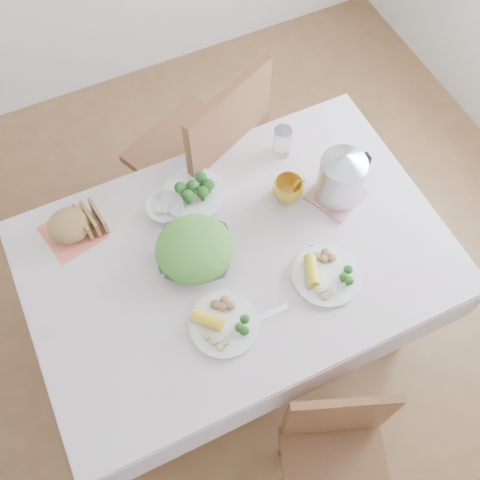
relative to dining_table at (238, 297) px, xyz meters
name	(u,v)px	position (x,y,z in m)	size (l,w,h in m)	color
floor	(238,328)	(0.00, 0.00, -0.38)	(3.60, 3.60, 0.00)	brown
dining_table	(238,297)	(0.00, 0.00, 0.00)	(1.40, 0.90, 0.75)	brown
tablecloth	(237,255)	(0.00, 0.00, 0.38)	(1.50, 1.00, 0.01)	beige
chair_near	(339,476)	(0.01, -0.79, 0.09)	(0.37, 0.37, 0.83)	brown
chair_far	(195,160)	(0.10, 0.67, 0.09)	(0.48, 0.48, 1.06)	brown
salad_bowl	(195,253)	(-0.14, 0.05, 0.42)	(0.26, 0.26, 0.06)	white
dinner_plate_left	(224,324)	(-0.16, -0.23, 0.40)	(0.24, 0.24, 0.02)	white
dinner_plate_right	(326,276)	(0.24, -0.21, 0.40)	(0.24, 0.24, 0.02)	white
broccoli_plate	(194,195)	(-0.04, 0.30, 0.40)	(0.24, 0.24, 0.02)	beige
napkin	(72,232)	(-0.51, 0.34, 0.39)	(0.19, 0.19, 0.00)	#F17459
bread_loaf	(68,225)	(-0.51, 0.34, 0.45)	(0.16, 0.15, 0.09)	olive
fruit_bowl	(165,209)	(-0.17, 0.28, 0.41)	(0.14, 0.14, 0.04)	white
yellow_mug	(288,189)	(0.28, 0.15, 0.43)	(0.11, 0.11, 0.09)	gold
glass_tumbler	(282,142)	(0.35, 0.34, 0.45)	(0.07, 0.07, 0.13)	white
pink_tray	(336,195)	(0.45, 0.07, 0.40)	(0.18, 0.18, 0.01)	#CF7E82
electric_kettle	(341,177)	(0.45, 0.07, 0.51)	(0.17, 0.17, 0.24)	#B2B5BA
fork_right	(315,271)	(0.22, -0.18, 0.39)	(0.02, 0.20, 0.00)	silver
knife	(260,318)	(-0.03, -0.25, 0.39)	(0.02, 0.20, 0.00)	silver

